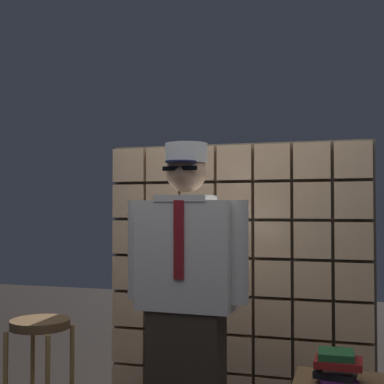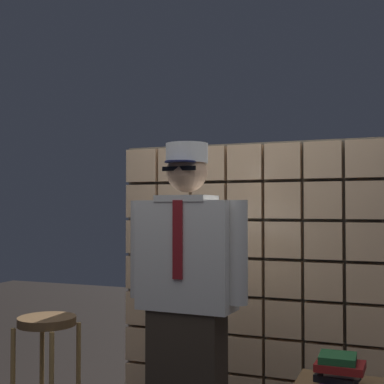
# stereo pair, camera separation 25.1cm
# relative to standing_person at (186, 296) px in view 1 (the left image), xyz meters

# --- Properties ---
(glass_block_wall) EXTENTS (1.89, 0.10, 1.89)m
(glass_block_wall) POSITION_rel_standing_person_xyz_m (0.09, 0.89, 0.00)
(glass_block_wall) COLOR #E0B78C
(glass_block_wall) RESTS_ON ground
(standing_person) EXTENTS (0.70, 0.30, 1.77)m
(standing_person) POSITION_rel_standing_person_xyz_m (0.00, 0.00, 0.00)
(standing_person) COLOR #382D23
(standing_person) RESTS_ON ground
(bar_stool) EXTENTS (0.34, 0.34, 0.77)m
(bar_stool) POSITION_rel_standing_person_xyz_m (-0.84, -0.11, -0.35)
(bar_stool) COLOR brown
(bar_stool) RESTS_ON ground
(book_stack) EXTENTS (0.26, 0.22, 0.17)m
(book_stack) POSITION_rel_standing_person_xyz_m (0.80, 0.12, -0.35)
(book_stack) COLOR #591E66
(book_stack) RESTS_ON side_table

